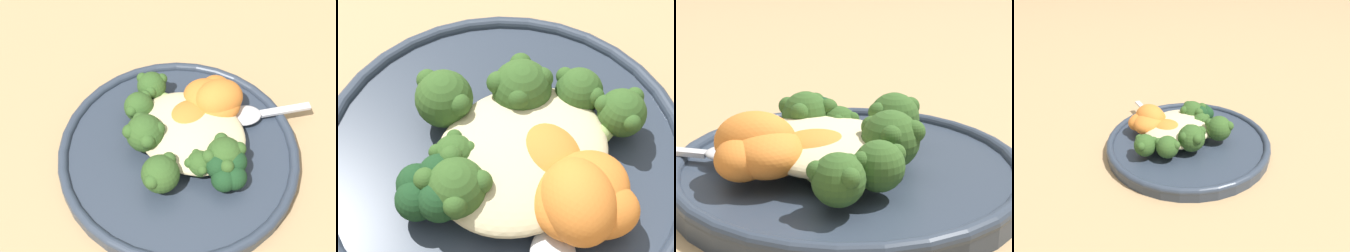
% 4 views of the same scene
% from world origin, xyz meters
% --- Properties ---
extents(ground_plane, '(4.00, 4.00, 0.00)m').
position_xyz_m(ground_plane, '(0.00, 0.00, 0.00)').
color(ground_plane, tan).
extents(plate, '(0.28, 0.28, 0.02)m').
position_xyz_m(plate, '(-0.01, 0.01, 0.01)').
color(plate, '#2D3847').
rests_on(plate, ground_plane).
extents(quinoa_mound, '(0.13, 0.11, 0.03)m').
position_xyz_m(quinoa_mound, '(-0.01, 0.03, 0.04)').
color(quinoa_mound, beige).
rests_on(quinoa_mound, plate).
extents(broccoli_stalk_0, '(0.12, 0.04, 0.04)m').
position_xyz_m(broccoli_stalk_0, '(-0.06, 0.05, 0.04)').
color(broccoli_stalk_0, '#9EBC66').
rests_on(broccoli_stalk_0, plate).
extents(broccoli_stalk_1, '(0.10, 0.06, 0.04)m').
position_xyz_m(broccoli_stalk_1, '(-0.06, 0.03, 0.04)').
color(broccoli_stalk_1, '#9EBC66').
rests_on(broccoli_stalk_1, plate).
extents(broccoli_stalk_2, '(0.07, 0.09, 0.04)m').
position_xyz_m(broccoli_stalk_2, '(-0.04, -0.00, 0.04)').
color(broccoli_stalk_2, '#9EBC66').
rests_on(broccoli_stalk_2, plate).
extents(broccoli_stalk_3, '(0.04, 0.13, 0.04)m').
position_xyz_m(broccoli_stalk_3, '(-0.00, -0.03, 0.04)').
color(broccoli_stalk_3, '#9EBC66').
rests_on(broccoli_stalk_3, plate).
extents(broccoli_stalk_4, '(0.07, 0.09, 0.03)m').
position_xyz_m(broccoli_stalk_4, '(0.02, 0.01, 0.03)').
color(broccoli_stalk_4, '#9EBC66').
rests_on(broccoli_stalk_4, plate).
extents(broccoli_stalk_5, '(0.10, 0.07, 0.04)m').
position_xyz_m(broccoli_stalk_5, '(0.04, 0.02, 0.04)').
color(broccoli_stalk_5, '#9EBC66').
rests_on(broccoli_stalk_5, plate).
extents(sweet_potato_chunk_0, '(0.07, 0.08, 0.04)m').
position_xyz_m(sweet_potato_chunk_0, '(-0.00, 0.08, 0.04)').
color(sweet_potato_chunk_0, orange).
rests_on(sweet_potato_chunk_0, plate).
extents(sweet_potato_chunk_1, '(0.07, 0.06, 0.04)m').
position_xyz_m(sweet_potato_chunk_1, '(-0.01, 0.08, 0.04)').
color(sweet_potato_chunk_1, orange).
rests_on(sweet_potato_chunk_1, plate).
extents(sweet_potato_chunk_2, '(0.06, 0.07, 0.03)m').
position_xyz_m(sweet_potato_chunk_2, '(-0.02, 0.04, 0.04)').
color(sweet_potato_chunk_2, orange).
rests_on(sweet_potato_chunk_2, plate).
extents(sweet_potato_chunk_3, '(0.06, 0.06, 0.03)m').
position_xyz_m(sweet_potato_chunk_3, '(-0.01, 0.09, 0.04)').
color(sweet_potato_chunk_3, orange).
rests_on(sweet_potato_chunk_3, plate).
extents(kale_tuft, '(0.05, 0.05, 0.03)m').
position_xyz_m(kale_tuft, '(0.05, 0.00, 0.04)').
color(kale_tuft, '#193D1E').
rests_on(kale_tuft, plate).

